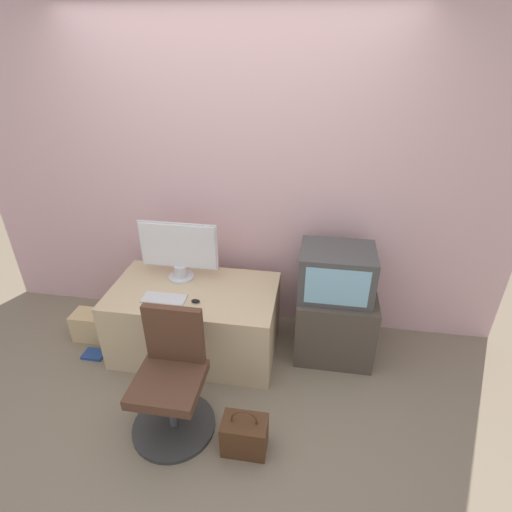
% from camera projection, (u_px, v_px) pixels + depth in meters
% --- Properties ---
extents(ground_plane, '(12.00, 12.00, 0.00)m').
position_uv_depth(ground_plane, '(200.00, 432.00, 2.63)').
color(ground_plane, '#7F705B').
extents(wall_back, '(4.40, 0.05, 2.60)m').
position_uv_depth(wall_back, '(236.00, 179.00, 3.15)').
color(wall_back, beige).
rests_on(wall_back, ground_plane).
extents(desk, '(1.28, 0.73, 0.58)m').
position_uv_depth(desk, '(196.00, 320.00, 3.21)').
color(desk, '#CCB289').
rests_on(desk, ground_plane).
extents(side_stand, '(0.60, 0.55, 0.56)m').
position_uv_depth(side_stand, '(334.00, 321.00, 3.21)').
color(side_stand, '#4C4238').
rests_on(side_stand, ground_plane).
extents(main_monitor, '(0.62, 0.20, 0.48)m').
position_uv_depth(main_monitor, '(179.00, 250.00, 3.10)').
color(main_monitor, silver).
rests_on(main_monitor, desk).
extents(keyboard, '(0.32, 0.14, 0.01)m').
position_uv_depth(keyboard, '(164.00, 299.00, 2.95)').
color(keyboard, silver).
rests_on(keyboard, desk).
extents(mouse, '(0.07, 0.04, 0.03)m').
position_uv_depth(mouse, '(196.00, 301.00, 2.92)').
color(mouse, black).
rests_on(mouse, desk).
extents(crt_tv, '(0.55, 0.42, 0.38)m').
position_uv_depth(crt_tv, '(336.00, 273.00, 2.97)').
color(crt_tv, '#474747').
rests_on(crt_tv, side_stand).
extents(office_chair, '(0.55, 0.55, 0.85)m').
position_uv_depth(office_chair, '(172.00, 385.00, 2.54)').
color(office_chair, '#333333').
rests_on(office_chair, ground_plane).
extents(cardboard_box_lower, '(0.32, 0.19, 0.25)m').
position_uv_depth(cardboard_box_lower, '(93.00, 326.00, 3.40)').
color(cardboard_box_lower, '#D1B27F').
rests_on(cardboard_box_lower, ground_plane).
extents(handbag, '(0.28, 0.18, 0.34)m').
position_uv_depth(handbag, '(245.00, 435.00, 2.47)').
color(handbag, '#4C2D19').
rests_on(handbag, ground_plane).
extents(book, '(0.17, 0.13, 0.02)m').
position_uv_depth(book, '(94.00, 354.00, 3.26)').
color(book, navy).
rests_on(book, ground_plane).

